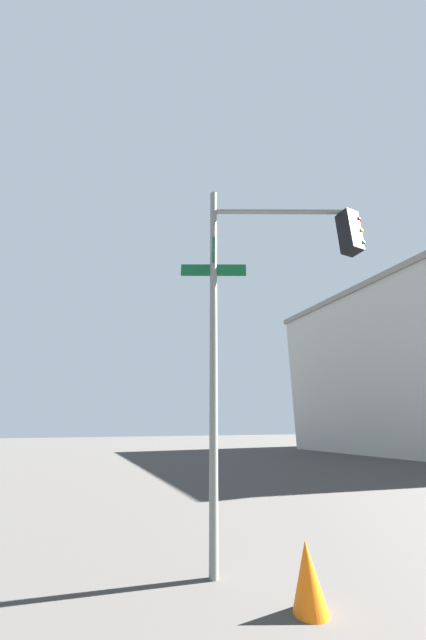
% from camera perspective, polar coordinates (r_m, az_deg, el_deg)
% --- Properties ---
extents(traffic_signal_near, '(1.61, 2.95, 5.87)m').
position_cam_1_polar(traffic_signal_near, '(5.21, 12.41, 8.03)').
color(traffic_signal_near, slate).
rests_on(traffic_signal_near, ground_plane).
extents(traffic_cone, '(0.36, 0.36, 0.62)m').
position_cam_1_polar(traffic_cone, '(4.17, 17.60, -39.17)').
color(traffic_cone, orange).
rests_on(traffic_cone, ground_plane).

